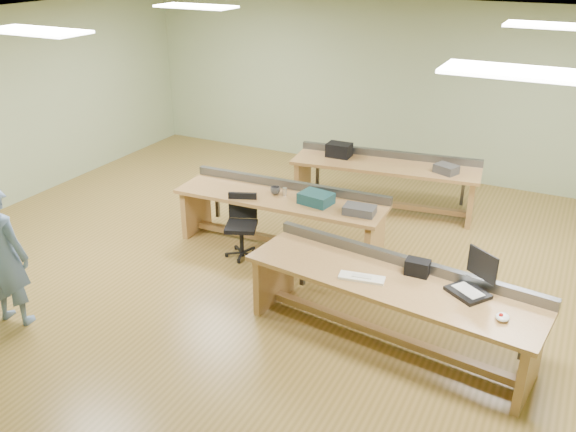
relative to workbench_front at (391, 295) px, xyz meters
The scene contains 22 objects.
floor 1.96m from the workbench_front, 143.80° to the left, with size 10.00×10.00×0.00m, color olive.
ceiling 3.08m from the workbench_front, 143.80° to the left, with size 10.00×10.00×0.00m, color silver.
wall_back 5.41m from the workbench_front, 106.54° to the left, with size 10.00×0.04×3.00m, color #96A880.
wall_front 3.40m from the workbench_front, 117.73° to the right, with size 10.00×0.04×3.00m, color #96A880.
wall_left 6.68m from the workbench_front, behind, with size 0.04×8.00×3.00m, color #96A880.
fluor_panels 3.06m from the workbench_front, 143.80° to the left, with size 6.20×3.50×0.03m.
workbench_front is the anchor object (origin of this frame).
workbench_mid 2.46m from the workbench_front, 144.41° to the left, with size 2.89×0.88×0.86m.
workbench_back 3.52m from the workbench_front, 109.47° to the left, with size 2.91×1.13×0.86m.
person 4.10m from the workbench_front, 158.72° to the right, with size 0.58×0.38×1.60m, color slate.
laptop_base 0.77m from the workbench_front, ahead, with size 0.37×0.30×0.04m, color black.
laptop_screen 0.97m from the workbench_front, 11.56° to the left, with size 0.37×0.02×0.29m, color black.
keyboard 0.37m from the workbench_front, 153.40° to the right, with size 0.46×0.15×0.03m, color silver.
trackball_mouse 1.16m from the workbench_front, 12.76° to the right, with size 0.12×0.14×0.06m, color white.
camera_bag 0.39m from the workbench_front, 45.93° to the left, with size 0.24×0.15×0.16m, color black.
task_chair 2.57m from the workbench_front, 157.31° to the left, with size 0.59×0.59×0.84m.
parts_bin_teal 2.07m from the workbench_front, 136.28° to the left, with size 0.41×0.31×0.14m, color #133940.
parts_bin_grey 1.63m from the workbench_front, 122.42° to the left, with size 0.39×0.25×0.11m, color #363538.
mug 2.57m from the workbench_front, 145.19° to the left, with size 0.13×0.13×0.10m, color #363538.
drinks_can 2.47m from the workbench_front, 143.12° to the left, with size 0.06×0.06×0.11m, color silver.
storage_box_back 3.83m from the workbench_front, 120.45° to the left, with size 0.37×0.27×0.21m, color black.
tray_back 3.32m from the workbench_front, 94.33° to the left, with size 0.32×0.23×0.13m, color #363538.
Camera 1 is at (2.98, -6.33, 3.86)m, focal length 38.00 mm.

